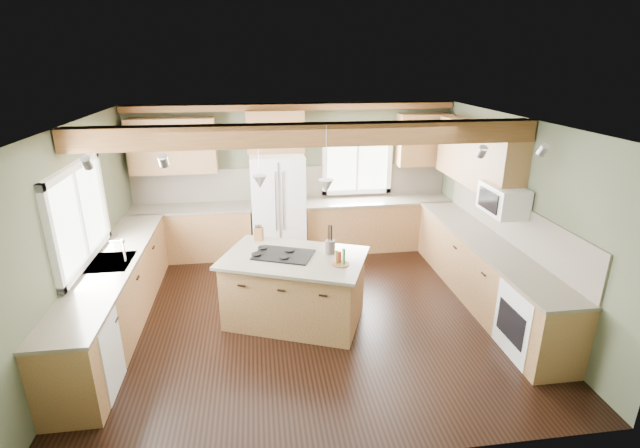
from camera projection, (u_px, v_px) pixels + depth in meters
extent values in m
plane|color=black|center=(310.00, 314.00, 6.37)|extent=(5.60, 5.60, 0.00)
plane|color=silver|center=(309.00, 122.00, 5.48)|extent=(5.60, 5.60, 0.00)
plane|color=#4A533B|center=(293.00, 178.00, 8.26)|extent=(5.60, 0.00, 5.60)
plane|color=#4A533B|center=(79.00, 236.00, 5.57)|extent=(0.00, 5.00, 5.00)
plane|color=#4A533B|center=(514.00, 215.00, 6.29)|extent=(0.00, 5.00, 5.00)
cube|color=#543318|center=(310.00, 135.00, 5.43)|extent=(5.55, 0.26, 0.26)
cube|color=#543318|center=(292.00, 107.00, 7.74)|extent=(5.55, 0.20, 0.10)
cube|color=brown|center=(293.00, 183.00, 8.27)|extent=(5.58, 0.03, 0.58)
cube|color=brown|center=(510.00, 221.00, 6.36)|extent=(0.03, 3.70, 0.58)
cube|color=brown|center=(193.00, 233.00, 8.04)|extent=(2.02, 0.60, 0.88)
cube|color=brown|center=(190.00, 208.00, 7.88)|extent=(2.06, 0.64, 0.04)
cube|color=brown|center=(377.00, 225.00, 8.46)|extent=(2.62, 0.60, 0.88)
cube|color=brown|center=(378.00, 201.00, 8.31)|extent=(2.66, 0.64, 0.04)
cube|color=brown|center=(116.00, 296.00, 5.94)|extent=(0.60, 3.70, 0.88)
cube|color=brown|center=(111.00, 263.00, 5.79)|extent=(0.64, 3.74, 0.04)
cube|color=brown|center=(484.00, 272.00, 6.59)|extent=(0.60, 3.70, 0.88)
cube|color=brown|center=(488.00, 242.00, 6.43)|extent=(0.64, 3.74, 0.04)
cube|color=brown|center=(173.00, 146.00, 7.61)|extent=(1.40, 0.35, 0.90)
cube|color=brown|center=(275.00, 131.00, 7.76)|extent=(0.96, 0.35, 0.70)
cube|color=brown|center=(477.00, 155.00, 6.88)|extent=(0.35, 2.20, 0.90)
cube|color=brown|center=(423.00, 140.00, 8.17)|extent=(0.90, 0.35, 0.90)
cube|color=white|center=(78.00, 215.00, 5.53)|extent=(0.04, 1.60, 1.05)
cube|color=white|center=(357.00, 162.00, 8.30)|extent=(1.10, 0.04, 1.00)
cube|color=#262628|center=(111.00, 263.00, 5.79)|extent=(0.50, 0.65, 0.03)
cylinder|color=#B2B2B7|center=(124.00, 251.00, 5.76)|extent=(0.02, 0.02, 0.28)
cube|color=white|center=(83.00, 358.00, 4.74)|extent=(0.60, 0.60, 0.84)
cube|color=white|center=(535.00, 322.00, 5.38)|extent=(0.60, 0.72, 0.84)
cube|color=white|center=(503.00, 200.00, 6.13)|extent=(0.40, 0.70, 0.38)
cone|color=#B2B2B7|center=(260.00, 182.00, 5.70)|extent=(0.18, 0.18, 0.16)
cone|color=#B2B2B7|center=(326.00, 186.00, 5.51)|extent=(0.18, 0.18, 0.16)
cube|color=white|center=(278.00, 206.00, 8.00)|extent=(0.90, 0.74, 1.80)
cube|color=brown|center=(295.00, 290.00, 6.10)|extent=(1.94, 1.58, 0.88)
cube|color=brown|center=(294.00, 258.00, 5.94)|extent=(2.09, 1.73, 0.04)
cube|color=black|center=(283.00, 255.00, 5.96)|extent=(0.86, 0.72, 0.02)
cube|color=brown|center=(259.00, 234.00, 6.43)|extent=(0.13, 0.12, 0.19)
cylinder|color=#37302C|center=(330.00, 247.00, 6.01)|extent=(0.18, 0.18, 0.18)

